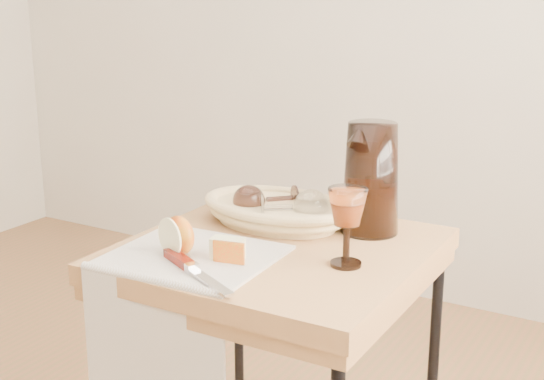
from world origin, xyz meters
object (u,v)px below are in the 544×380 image
Objects in this scene: pitcher at (371,178)px; apple_half at (179,235)px; goblet_lying_a at (269,200)px; tea_towel at (193,256)px; table_knife at (194,269)px; wine_goblet at (347,227)px; bread_basket at (276,212)px; goblet_lying_b at (290,207)px.

apple_half is (-0.25, -0.32, -0.07)m from pitcher.
pitcher is (0.22, 0.04, 0.07)m from goblet_lying_a.
table_knife is at bearing -55.18° from tea_towel.
tea_towel is at bearing -157.79° from wine_goblet.
apple_half is at bearing -158.27° from wine_goblet.
wine_goblet reaches higher than bread_basket.
goblet_lying_b reaches higher than goblet_lying_a.
goblet_lying_b is at bearing 87.49° from apple_half.
apple_half is (-0.10, -0.25, -0.01)m from goblet_lying_b.
wine_goblet is at bearing -31.36° from bread_basket.
apple_half reaches higher than bread_basket.
wine_goblet is (0.24, -0.15, 0.05)m from bread_basket.
wine_goblet reaches higher than table_knife.
goblet_lying_b reaches higher than tea_towel.
goblet_lying_a is (-0.03, 0.01, 0.02)m from bread_basket.
apple_half is (-0.30, -0.12, -0.03)m from wine_goblet.
pitcher is at bearing 71.61° from apple_half.
wine_goblet is 0.29m from table_knife.
goblet_lying_b is at bearing 145.47° from wine_goblet.
pitcher is 0.21m from wine_goblet.
goblet_lying_b is (0.07, -0.03, 0.00)m from goblet_lying_a.
bread_basket reaches higher than table_knife.
goblet_lying_a reaches higher than table_knife.
bread_basket is 0.04m from goblet_lying_a.
goblet_lying_b is at bearing -20.78° from bread_basket.
table_knife is (0.05, -0.35, -0.03)m from goblet_lying_a.
goblet_lying_b is 0.45× the size of pitcher.
table_knife is (0.09, -0.07, -0.03)m from apple_half.
goblet_lying_b is (0.08, 0.24, 0.05)m from tea_towel.
goblet_lying_b reaches higher than apple_half.
table_knife is (-0.17, -0.39, -0.10)m from pitcher.
table_knife is (-0.21, -0.19, -0.06)m from wine_goblet.
goblet_lying_a is 0.50× the size of table_knife.
goblet_lying_b is 0.24m from wine_goblet.
pitcher is (0.20, 0.05, 0.09)m from bread_basket.
goblet_lying_a reaches higher than bread_basket.
wine_goblet is (0.27, 0.11, 0.07)m from tea_towel.
tea_towel is 1.12× the size of pitcher.
goblet_lying_a is at bearing 103.40° from apple_half.
wine_goblet reaches higher than tea_towel.
goblet_lying_a is at bearing 148.18° from wine_goblet.
wine_goblet reaches higher than goblet_lying_b.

